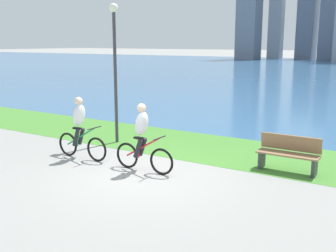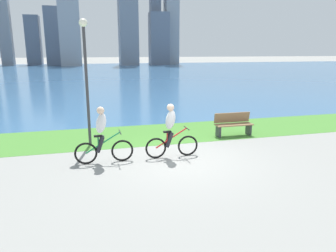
# 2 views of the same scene
# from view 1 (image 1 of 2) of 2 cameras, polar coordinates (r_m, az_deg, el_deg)

# --- Properties ---
(ground_plane) EXTENTS (300.00, 300.00, 0.00)m
(ground_plane) POSITION_cam_1_polar(r_m,az_deg,el_deg) (9.81, -3.84, -7.03)
(ground_plane) COLOR gray
(grass_strip_bayside) EXTENTS (120.00, 3.23, 0.01)m
(grass_strip_bayside) POSITION_cam_1_polar(r_m,az_deg,el_deg) (12.47, 4.93, -2.91)
(grass_strip_bayside) COLOR #478433
(grass_strip_bayside) RESTS_ON ground
(cyclist_lead) EXTENTS (1.70, 0.52, 1.70)m
(cyclist_lead) POSITION_cam_1_polar(r_m,az_deg,el_deg) (9.93, -3.63, -1.73)
(cyclist_lead) COLOR black
(cyclist_lead) RESTS_ON ground
(cyclist_trailing) EXTENTS (1.74, 0.52, 1.71)m
(cyclist_trailing) POSITION_cam_1_polar(r_m,az_deg,el_deg) (11.26, -12.28, -0.35)
(cyclist_trailing) COLOR black
(cyclist_trailing) RESTS_ON ground
(bench_near_path) EXTENTS (1.50, 0.47, 0.90)m
(bench_near_path) POSITION_cam_1_polar(r_m,az_deg,el_deg) (10.43, 16.63, -3.77)
(bench_near_path) COLOR olive
(bench_near_path) RESTS_ON ground
(lamppost_tall) EXTENTS (0.28, 0.28, 4.30)m
(lamppost_tall) POSITION_cam_1_polar(r_m,az_deg,el_deg) (12.72, -7.51, 9.98)
(lamppost_tall) COLOR #38383D
(lamppost_tall) RESTS_ON ground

